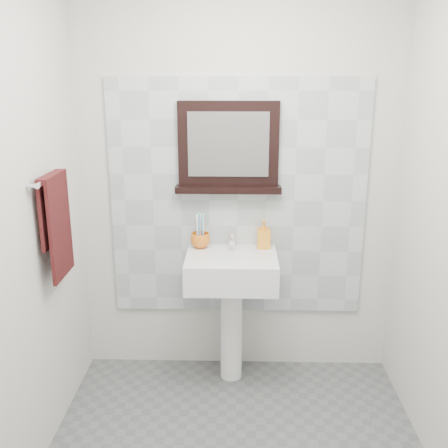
# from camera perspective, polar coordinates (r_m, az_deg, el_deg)

# --- Properties ---
(back_wall) EXTENTS (2.00, 0.01, 2.50)m
(back_wall) POSITION_cam_1_polar(r_m,az_deg,el_deg) (3.28, 1.51, 4.36)
(back_wall) COLOR silver
(back_wall) RESTS_ON ground
(front_wall) EXTENTS (2.00, 0.01, 2.50)m
(front_wall) POSITION_cam_1_polar(r_m,az_deg,el_deg) (1.22, 1.41, -17.52)
(front_wall) COLOR silver
(front_wall) RESTS_ON ground
(left_wall) EXTENTS (0.01, 2.20, 2.50)m
(left_wall) POSITION_cam_1_polar(r_m,az_deg,el_deg) (2.43, -22.79, -1.21)
(left_wall) COLOR silver
(left_wall) RESTS_ON ground
(splashback) EXTENTS (1.60, 0.02, 1.50)m
(splashback) POSITION_cam_1_polar(r_m,az_deg,el_deg) (3.29, 1.49, 2.61)
(splashback) COLOR #B5BFC4
(splashback) RESTS_ON back_wall
(pedestal_sink) EXTENTS (0.55, 0.44, 0.96)m
(pedestal_sink) POSITION_cam_1_polar(r_m,az_deg,el_deg) (3.24, 0.81, -6.46)
(pedestal_sink) COLOR white
(pedestal_sink) RESTS_ON ground
(toothbrush_cup) EXTENTS (0.13, 0.13, 0.10)m
(toothbrush_cup) POSITION_cam_1_polar(r_m,az_deg,el_deg) (3.29, -2.59, -1.79)
(toothbrush_cup) COLOR orange
(toothbrush_cup) RESTS_ON pedestal_sink
(toothbrushes) EXTENTS (0.05, 0.04, 0.21)m
(toothbrushes) POSITION_cam_1_polar(r_m,az_deg,el_deg) (3.27, -2.58, -0.51)
(toothbrushes) COLOR white
(toothbrushes) RESTS_ON toothbrush_cup
(soap_dispenser) EXTENTS (0.09, 0.09, 0.18)m
(soap_dispenser) POSITION_cam_1_polar(r_m,az_deg,el_deg) (3.28, 4.33, -1.10)
(soap_dispenser) COLOR orange
(soap_dispenser) RESTS_ON pedestal_sink
(framed_mirror) EXTENTS (0.65, 0.11, 0.55)m
(framed_mirror) POSITION_cam_1_polar(r_m,az_deg,el_deg) (3.21, 0.48, 8.11)
(framed_mirror) COLOR black
(framed_mirror) RESTS_ON back_wall
(towel_bar) EXTENTS (0.07, 0.40, 0.03)m
(towel_bar) POSITION_cam_1_polar(r_m,az_deg,el_deg) (2.80, -18.33, 4.79)
(towel_bar) COLOR silver
(towel_bar) RESTS_ON left_wall
(hand_towel) EXTENTS (0.06, 0.30, 0.55)m
(hand_towel) POSITION_cam_1_polar(r_m,az_deg,el_deg) (2.85, -17.82, 0.64)
(hand_towel) COLOR #340E0F
(hand_towel) RESTS_ON towel_bar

